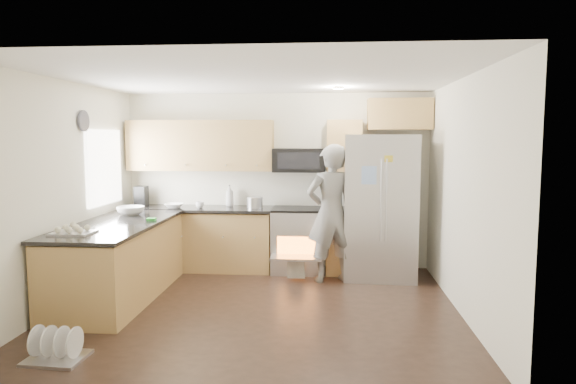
# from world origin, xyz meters

# --- Properties ---
(ground) EXTENTS (4.50, 4.50, 0.00)m
(ground) POSITION_xyz_m (0.00, 0.00, 0.00)
(ground) COLOR black
(ground) RESTS_ON ground
(room_shell) EXTENTS (4.54, 4.04, 2.62)m
(room_shell) POSITION_xyz_m (-0.04, 0.02, 1.67)
(room_shell) COLOR silver
(room_shell) RESTS_ON ground
(back_cabinet_run) EXTENTS (4.45, 0.64, 2.50)m
(back_cabinet_run) POSITION_xyz_m (-0.58, 1.75, 0.96)
(back_cabinet_run) COLOR #A58142
(back_cabinet_run) RESTS_ON ground
(peninsula) EXTENTS (0.96, 2.36, 1.04)m
(peninsula) POSITION_xyz_m (-1.75, 0.25, 0.46)
(peninsula) COLOR #A58142
(peninsula) RESTS_ON ground
(stove_range) EXTENTS (0.76, 0.97, 1.79)m
(stove_range) POSITION_xyz_m (0.35, 1.69, 0.68)
(stove_range) COLOR #B7B7BC
(stove_range) RESTS_ON ground
(refrigerator) EXTENTS (1.01, 0.81, 1.99)m
(refrigerator) POSITION_xyz_m (1.50, 1.45, 0.99)
(refrigerator) COLOR #B7B7BC
(refrigerator) RESTS_ON ground
(person) EXTENTS (0.79, 0.65, 1.86)m
(person) POSITION_xyz_m (0.82, 1.20, 0.93)
(person) COLOR gray
(person) RESTS_ON ground
(dish_rack) EXTENTS (0.51, 0.41, 0.30)m
(dish_rack) POSITION_xyz_m (-1.58, -1.51, 0.08)
(dish_rack) COLOR #B7B7BC
(dish_rack) RESTS_ON ground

